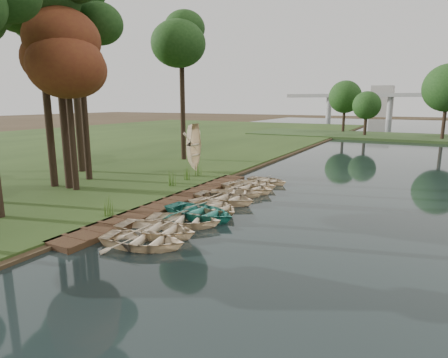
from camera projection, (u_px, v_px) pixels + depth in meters
The scene contains 24 objects.
ground at pixel (197, 208), 21.01m from camera, with size 300.00×300.00×0.00m, color #3D2F1D.
boardwalk at pixel (174, 202), 21.72m from camera, with size 1.60×16.00×0.30m, color #3B2616.
peninsula at pixel (404, 137), 60.47m from camera, with size 50.00×14.00×0.45m, color #2F461F.
far_trees at pixel (385, 98), 60.75m from camera, with size 45.60×5.60×8.80m.
bridge at pixel (433, 98), 117.57m from camera, with size 95.90×4.00×8.60m.
building_b at pixel (382, 101), 147.36m from camera, with size 8.00×8.00×12.00m, color #A5A5A0.
rowboat_0 at pixel (143, 238), 15.19m from camera, with size 2.57×3.60×0.75m, color beige.
rowboat_1 at pixel (156, 227), 16.44m from camera, with size 2.71×3.80×0.79m, color beige.
rowboat_2 at pixel (184, 218), 17.80m from camera, with size 2.56×3.58×0.74m, color beige.
rowboat_3 at pixel (200, 210), 18.95m from camera, with size 2.87×4.01×0.83m, color teal.
rowboat_4 at pixel (213, 205), 20.10m from camera, with size 2.54×3.56×0.74m, color beige.
rowboat_5 at pixel (224, 196), 21.82m from camera, with size 2.73×3.83×0.79m, color beige.
rowboat_6 at pixel (237, 192), 23.19m from camera, with size 2.33×3.27×0.68m, color beige.
rowboat_7 at pixel (248, 186), 24.50m from camera, with size 2.62×3.67×0.76m, color beige.
rowboat_8 at pixel (255, 183), 25.66m from camera, with size 2.29×3.21×0.66m, color beige.
rowboat_9 at pixel (267, 179), 26.99m from camera, with size 2.17×3.04×0.63m, color beige.
stored_rowboat at pixel (195, 166), 30.37m from camera, with size 2.75×3.86×0.80m, color beige.
tree_2 at pixel (66, 61), 22.51m from camera, with size 4.22×4.22×9.83m.
tree_4 at pixel (78, 32), 25.36m from camera, with size 4.00×4.00×12.08m.
tree_6 at pixel (181, 39), 34.64m from camera, with size 4.77×4.77×13.48m.
reeds_0 at pixel (108, 207), 18.50m from camera, with size 0.60×0.60×0.95m, color #3F661E.
reeds_1 at pixel (172, 178), 25.05m from camera, with size 0.60×0.60×1.14m, color #3F661E.
reeds_2 at pixel (186, 172), 27.16m from camera, with size 0.60×0.60×1.03m, color #3F661E.
reeds_3 at pixel (197, 169), 28.62m from camera, with size 0.60×0.60×1.07m, color #3F661E.
Camera 1 is at (10.87, -17.14, 5.86)m, focal length 30.00 mm.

